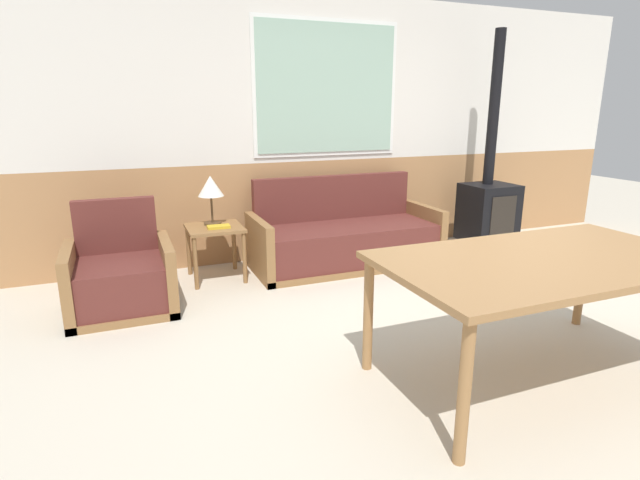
# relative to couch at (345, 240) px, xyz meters

# --- Properties ---
(ground_plane) EXTENTS (16.00, 16.00, 0.00)m
(ground_plane) POSITION_rel_couch_xyz_m (0.38, -2.09, -0.27)
(ground_plane) COLOR beige
(wall_back) EXTENTS (7.20, 0.09, 2.70)m
(wall_back) POSITION_rel_couch_xyz_m (0.36, 0.54, 1.11)
(wall_back) COLOR #AD7A4C
(wall_back) RESTS_ON ground_plane
(couch) EXTENTS (1.91, 0.79, 0.89)m
(couch) POSITION_rel_couch_xyz_m (0.00, 0.00, 0.00)
(couch) COLOR olive
(couch) RESTS_ON ground_plane
(armchair) EXTENTS (0.80, 0.75, 0.86)m
(armchair) POSITION_rel_couch_xyz_m (-2.16, -0.39, -0.01)
(armchair) COLOR olive
(armchair) RESTS_ON ground_plane
(side_table) EXTENTS (0.50, 0.50, 0.51)m
(side_table) POSITION_rel_couch_xyz_m (-1.32, 0.06, 0.16)
(side_table) COLOR olive
(side_table) RESTS_ON ground_plane
(table_lamp) EXTENTS (0.24, 0.24, 0.46)m
(table_lamp) POSITION_rel_couch_xyz_m (-1.32, 0.15, 0.59)
(table_lamp) COLOR #4C3823
(table_lamp) RESTS_ON side_table
(book_stack) EXTENTS (0.21, 0.12, 0.02)m
(book_stack) POSITION_rel_couch_xyz_m (-1.29, -0.01, 0.26)
(book_stack) COLOR gold
(book_stack) RESTS_ON side_table
(dining_table) EXTENTS (1.90, 1.05, 0.76)m
(dining_table) POSITION_rel_couch_xyz_m (0.13, -2.44, 0.43)
(dining_table) COLOR #9E7042
(dining_table) RESTS_ON ground_plane
(wood_stove) EXTENTS (0.55, 0.49, 2.38)m
(wood_stove) POSITION_rel_couch_xyz_m (1.76, -0.05, 0.28)
(wood_stove) COLOR black
(wood_stove) RESTS_ON ground_plane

